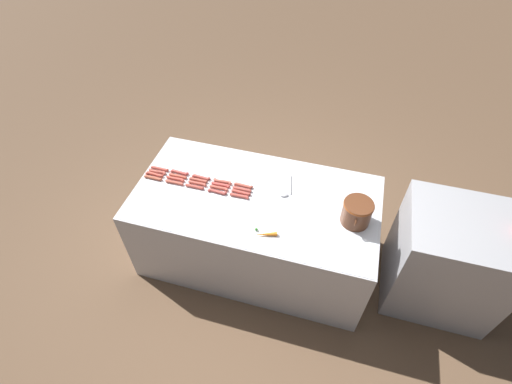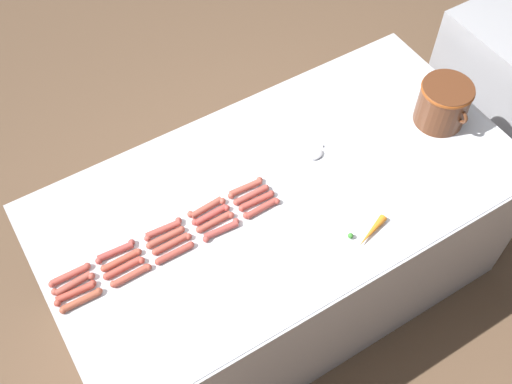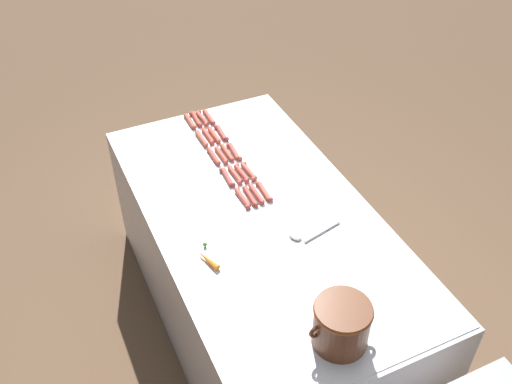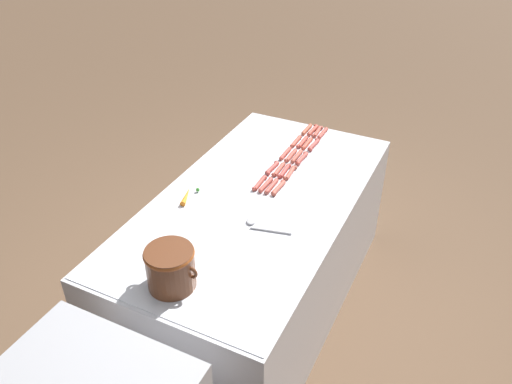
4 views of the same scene
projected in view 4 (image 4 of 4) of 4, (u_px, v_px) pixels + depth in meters
ground_plane at (256, 300)px, 3.41m from camera, size 20.00×20.00×0.00m
griddle_counter at (256, 253)px, 3.18m from camera, size 1.05×2.01×0.83m
hot_dog_0 at (323, 133)px, 3.57m from camera, size 0.03×0.17×0.03m
hot_dog_1 at (314, 145)px, 3.43m from camera, size 0.04×0.17×0.03m
hot_dog_2 at (302, 158)px, 3.29m from camera, size 0.04×0.17×0.03m
hot_dog_3 at (290, 173)px, 3.14m from camera, size 0.04×0.17×0.03m
hot_dog_4 at (278, 188)px, 3.01m from camera, size 0.03×0.17×0.03m
hot_dog_5 at (317, 132)px, 3.59m from camera, size 0.04×0.17×0.03m
hot_dog_6 at (307, 144)px, 3.45m from camera, size 0.03×0.17×0.03m
hot_dog_7 at (297, 156)px, 3.31m from camera, size 0.03×0.17×0.03m
hot_dog_8 at (284, 171)px, 3.16m from camera, size 0.03×0.17×0.03m
hot_dog_9 at (272, 186)px, 3.02m from camera, size 0.03×0.17×0.03m
hot_dog_10 at (313, 130)px, 3.61m from camera, size 0.04×0.17×0.03m
hot_dog_11 at (302, 142)px, 3.47m from camera, size 0.03×0.17×0.03m
hot_dog_12 at (290, 155)px, 3.32m from camera, size 0.03×0.17×0.03m
hot_dog_13 at (278, 169)px, 3.18m from camera, size 0.03×0.17×0.03m
hot_dog_14 at (265, 185)px, 3.03m from camera, size 0.03×0.17×0.03m
hot_dog_15 at (307, 129)px, 3.62m from camera, size 0.03×0.17×0.03m
hot_dog_16 at (296, 141)px, 3.47m from camera, size 0.03×0.17×0.03m
hot_dog_17 at (285, 153)px, 3.34m from camera, size 0.03×0.17×0.03m
hot_dog_18 at (272, 168)px, 3.19m from camera, size 0.04×0.17×0.03m
hot_dog_19 at (260, 183)px, 3.05m from camera, size 0.03×0.17×0.03m
bean_pot at (170, 266)px, 2.30m from camera, size 0.28×0.23×0.20m
serving_spoon at (258, 224)px, 2.73m from camera, size 0.27×0.10×0.02m
carrot at (187, 195)px, 2.94m from camera, size 0.08×0.18×0.03m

